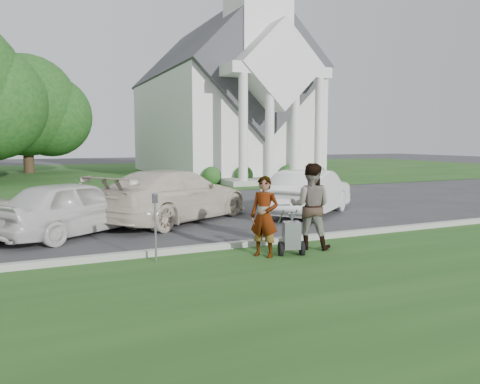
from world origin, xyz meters
TOP-DOWN VIEW (x-y plane):
  - ground at (0.00, 0.00)m, footprint 120.00×120.00m
  - grass_strip at (0.00, -3.00)m, footprint 80.00×7.00m
  - church_lawn at (0.00, 27.00)m, footprint 80.00×30.00m
  - curb at (0.00, 0.55)m, footprint 80.00×0.18m
  - church at (9.00, 23.11)m, footprint 9.19×19.00m
  - tree_back at (-4.01, 29.99)m, footprint 9.61×7.60m
  - striping_cart at (1.20, -0.58)m, footprint 0.73×1.15m
  - person_left at (0.61, -0.45)m, footprint 0.71×0.74m
  - person_right at (1.91, -0.20)m, footprint 1.20×1.16m
  - parking_meter_near at (-1.59, 0.09)m, footprint 0.10×0.09m
  - car_b at (-2.85, 3.65)m, footprint 4.54×3.83m
  - car_c at (0.15, 4.66)m, footprint 5.81×4.83m
  - car_d at (4.60, 4.02)m, footprint 4.54×4.09m

SIDE VIEW (x-z plane):
  - ground at x=0.00m, z-range 0.00..0.00m
  - grass_strip at x=0.00m, z-range 0.00..0.01m
  - church_lawn at x=0.00m, z-range 0.00..0.01m
  - curb at x=0.00m, z-range 0.00..0.15m
  - striping_cart at x=1.20m, z-range -0.07..0.93m
  - car_b at x=-2.85m, z-range 0.00..1.47m
  - car_d at x=4.60m, z-range 0.00..1.50m
  - car_c at x=0.15m, z-range 0.00..1.59m
  - person_left at x=0.61m, z-range 0.00..1.72m
  - parking_meter_near at x=-1.59m, z-range 0.18..1.60m
  - person_right at x=1.91m, z-range 0.00..1.95m
  - tree_back at x=-4.01m, z-range 0.28..9.17m
  - church at x=9.00m, z-range -6.11..17.99m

